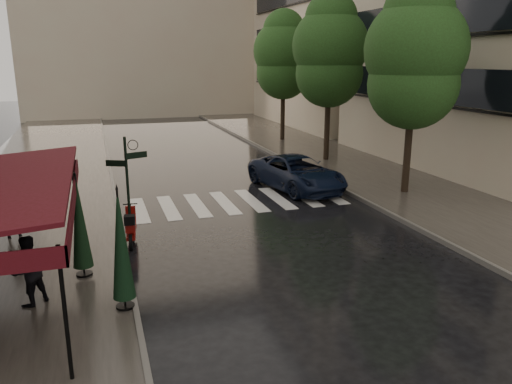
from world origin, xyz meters
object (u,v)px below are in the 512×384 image
pedestrian_with_umbrella (8,184)px  scooter (131,227)px  parasol_back (79,222)px  pedestrian_terrace (28,271)px  parked_car (297,173)px  parasol_front (121,244)px

pedestrian_with_umbrella → scooter: (3.27, -1.29, -1.25)m
pedestrian_with_umbrella → parasol_back: size_ratio=0.95×
pedestrian_terrace → parasol_back: bearing=-169.8°
pedestrian_terrace → scooter: (2.35, 3.45, -0.41)m
pedestrian_terrace → parked_car: pedestrian_terrace is taller
parked_car → parasol_front: 11.43m
parked_car → parasol_back: bearing=-153.1°
scooter → parked_car: 8.29m
pedestrian_terrace → parasol_back: parasol_back is taller
parasol_back → pedestrian_with_umbrella: bearing=119.6°
pedestrian_terrace → parasol_front: (1.91, -0.76, 0.65)m
scooter → parasol_back: bearing=-114.5°
pedestrian_terrace → parasol_front: bearing=119.1°
parasol_front → parked_car: bearing=49.1°
pedestrian_with_umbrella → parasol_back: 4.03m
pedestrian_terrace → parasol_front: size_ratio=0.58×
parasol_front → scooter: bearing=84.0°
pedestrian_with_umbrella → scooter: pedestrian_with_umbrella is taller
parasol_front → parasol_back: (-0.85, 2.00, -0.06)m
parked_car → scooter: bearing=-159.5°
pedestrian_terrace → parasol_back: (1.06, 1.24, 0.59)m
parasol_back → pedestrian_terrace: bearing=-130.7°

